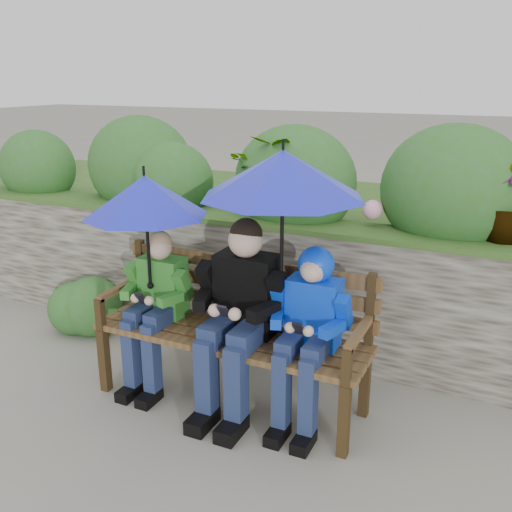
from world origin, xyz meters
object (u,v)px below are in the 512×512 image
at_px(boy_left, 156,301).
at_px(umbrella_right, 283,174).
at_px(park_bench, 235,322).
at_px(boy_right, 309,322).
at_px(boy_middle, 239,309).
at_px(umbrella_left, 145,196).

height_order(boy_left, umbrella_right, umbrella_right).
xyz_separation_m(park_bench, boy_right, (0.53, -0.07, 0.13)).
bearing_deg(boy_right, park_bench, 172.62).
bearing_deg(boy_middle, park_bench, 130.92).
bearing_deg(park_bench, boy_left, -171.96).
bearing_deg(boy_left, umbrella_left, -156.52).
relative_size(park_bench, umbrella_right, 1.80).
distance_m(boy_left, umbrella_right, 1.27).
distance_m(park_bench, boy_left, 0.56).
bearing_deg(umbrella_left, umbrella_right, 3.13).
xyz_separation_m(park_bench, boy_left, (-0.55, -0.08, 0.08)).
bearing_deg(boy_right, umbrella_right, 171.39).
distance_m(boy_left, boy_middle, 0.64).
bearing_deg(boy_right, boy_middle, -176.73).
bearing_deg(boy_left, park_bench, 8.04).
distance_m(park_bench, boy_middle, 0.19).
distance_m(boy_right, umbrella_left, 1.29).
xyz_separation_m(park_bench, umbrella_left, (-0.58, -0.09, 0.79)).
bearing_deg(boy_middle, umbrella_left, 179.61).
relative_size(park_bench, boy_left, 1.65).
bearing_deg(umbrella_left, boy_left, 23.48).
relative_size(umbrella_left, umbrella_right, 0.82).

